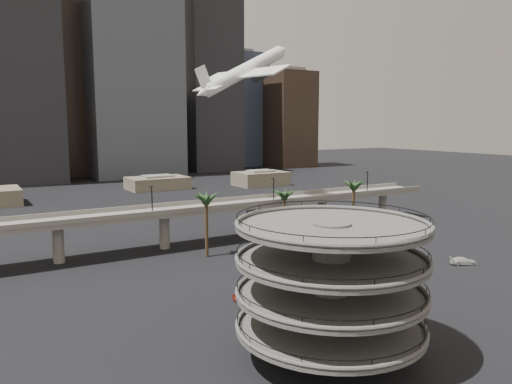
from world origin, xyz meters
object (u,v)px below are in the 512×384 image
parking_ramp (331,277)px  overpass (209,211)px  car_a (247,295)px  car_c (463,261)px  car_b (367,268)px  airborne_jet (245,71)px

parking_ramp → overpass: size_ratio=0.17×
overpass → parking_ramp: bearing=-102.4°
overpass → car_a: overpass is taller
overpass → car_c: bearing=-50.8°
car_c → car_b: bearing=101.4°
parking_ramp → airborne_jet: airborne_jet is taller
car_a → parking_ramp: bearing=178.6°
overpass → airborne_jet: 38.91m
car_a → car_b: 26.70m
overpass → car_a: bearing=-107.3°
airborne_jet → car_c: (18.08, -54.05, -39.88)m
parking_ramp → airborne_jet: bearing=67.6°
overpass → car_b: size_ratio=29.04×
parking_ramp → car_a: 23.62m
parking_ramp → car_a: (1.44, 21.77, -9.05)m
overpass → car_b: overpass is taller
parking_ramp → car_c: (47.37, 16.86, -9.11)m
airborne_jet → car_b: 62.17m
overpass → car_b: (15.10, -35.77, -6.60)m
parking_ramp → overpass: bearing=77.6°
car_a → car_c: bearing=-93.7°
car_c → parking_ramp: bearing=139.3°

